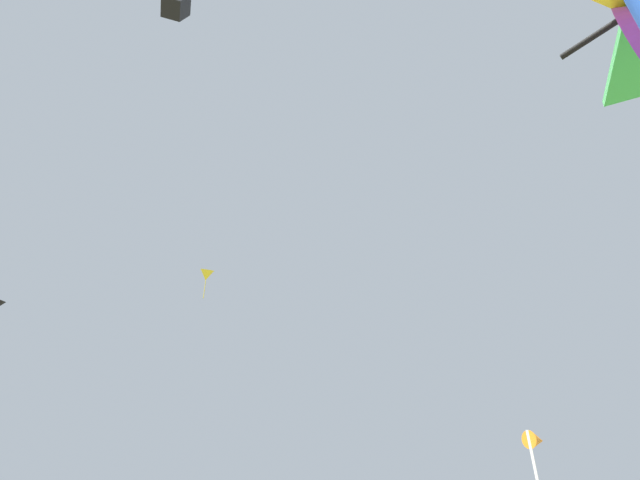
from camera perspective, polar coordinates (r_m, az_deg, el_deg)
The scene contains 3 objects.
distant_kite_black_mid_left at distance 21.32m, azimuth -16.85°, elevation 25.25°, with size 1.23×1.26×1.52m.
distant_kite_yellow_far_center at distance 36.81m, azimuth -13.45°, elevation -4.11°, with size 1.47×1.64×2.54m.
marker_flag at distance 7.62m, azimuth 24.52°, elevation -21.70°, with size 0.30×0.24×1.61m.
Camera 1 is at (-1.14, -0.50, 0.59)m, focal length 26.71 mm.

